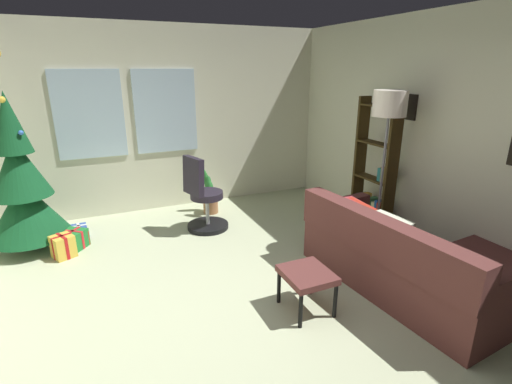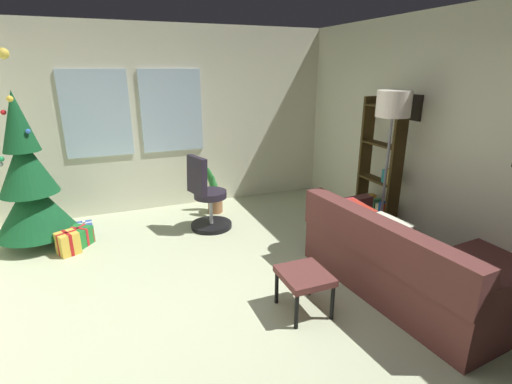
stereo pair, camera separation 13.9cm
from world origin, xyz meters
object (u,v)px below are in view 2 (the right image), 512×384
(gift_box_gold, at_px, (68,243))
(gift_box_blue, at_px, (85,229))
(gift_box_red, at_px, (79,238))
(holiday_tree, at_px, (29,184))
(couch, at_px, (415,265))
(office_chair, at_px, (207,201))
(floor_lamp, at_px, (392,116))
(gift_box_green, at_px, (79,236))
(potted_plant, at_px, (214,195))
(bookshelf, at_px, (379,177))
(footstool, at_px, (304,278))

(gift_box_gold, bearing_deg, gift_box_blue, 72.90)
(gift_box_red, bearing_deg, holiday_tree, 154.62)
(couch, xyz_separation_m, office_chair, (-1.45, 2.27, 0.10))
(gift_box_blue, bearing_deg, floor_lamp, -28.90)
(couch, distance_m, gift_box_green, 3.89)
(gift_box_blue, distance_m, potted_plant, 1.83)
(floor_lamp, bearing_deg, gift_box_blue, 151.10)
(bookshelf, bearing_deg, couch, -114.46)
(gift_box_red, xyz_separation_m, potted_plant, (1.88, 0.44, 0.18))
(gift_box_red, bearing_deg, bookshelf, -15.87)
(footstool, bearing_deg, floor_lamp, 27.04)
(couch, distance_m, bookshelf, 1.54)
(gift_box_green, distance_m, office_chair, 1.66)
(gift_box_red, bearing_deg, office_chair, -3.71)
(office_chair, bearing_deg, gift_box_green, 176.30)
(gift_box_green, bearing_deg, holiday_tree, 154.69)
(gift_box_gold, height_order, floor_lamp, floor_lamp)
(couch, relative_size, gift_box_green, 5.79)
(gift_box_red, height_order, bookshelf, bookshelf)
(gift_box_green, relative_size, potted_plant, 0.51)
(gift_box_red, relative_size, bookshelf, 0.20)
(couch, height_order, footstool, couch)
(gift_box_blue, relative_size, bookshelf, 0.12)
(potted_plant, bearing_deg, footstool, -88.42)
(gift_box_gold, distance_m, potted_plant, 2.09)
(office_chair, xyz_separation_m, potted_plant, (0.25, 0.55, -0.13))
(bookshelf, bearing_deg, gift_box_green, 164.13)
(couch, height_order, holiday_tree, holiday_tree)
(footstool, distance_m, gift_box_red, 2.98)
(gift_box_gold, relative_size, floor_lamp, 0.16)
(holiday_tree, xyz_separation_m, gift_box_gold, (0.35, -0.42, -0.65))
(gift_box_gold, bearing_deg, bookshelf, -12.50)
(bookshelf, distance_m, floor_lamp, 1.01)
(bookshelf, bearing_deg, potted_plant, 140.50)
(footstool, height_order, bookshelf, bookshelf)
(footstool, distance_m, office_chair, 2.15)
(holiday_tree, relative_size, gift_box_blue, 10.96)
(holiday_tree, xyz_separation_m, gift_box_green, (0.46, -0.22, -0.67))
(gift_box_green, height_order, bookshelf, bookshelf)
(office_chair, distance_m, floor_lamp, 2.54)
(office_chair, relative_size, bookshelf, 0.58)
(office_chair, xyz_separation_m, bookshelf, (2.05, -0.94, 0.36))
(gift_box_gold, relative_size, office_chair, 0.29)
(bookshelf, bearing_deg, holiday_tree, 163.02)
(office_chair, distance_m, potted_plant, 0.61)
(footstool, bearing_deg, gift_box_gold, 135.44)
(gift_box_green, distance_m, gift_box_gold, 0.23)
(gift_box_red, bearing_deg, floor_lamp, -24.06)
(floor_lamp, xyz_separation_m, potted_plant, (-1.50, 1.95, -1.34))
(floor_lamp, bearing_deg, holiday_tree, 155.78)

